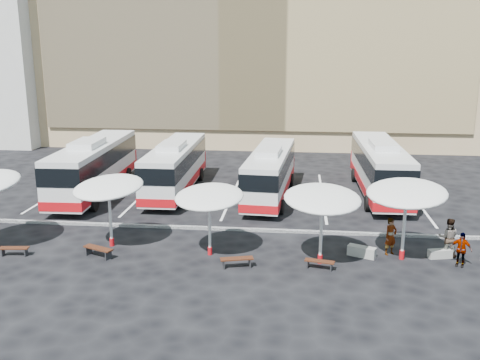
# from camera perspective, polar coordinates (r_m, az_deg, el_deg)

# --- Properties ---
(ground) EXTENTS (120.00, 120.00, 0.00)m
(ground) POSITION_cam_1_polar(r_m,az_deg,el_deg) (28.76, -2.64, -5.66)
(ground) COLOR black
(ground) RESTS_ON ground
(sandstone_building) EXTENTS (42.00, 18.25, 29.60)m
(sandstone_building) POSITION_cam_1_polar(r_m,az_deg,el_deg) (58.83, 2.15, 16.94)
(sandstone_building) COLOR tan
(sandstone_building) RESTS_ON ground
(curb_divider) EXTENTS (34.00, 0.25, 0.15)m
(curb_divider) POSITION_cam_1_polar(r_m,az_deg,el_deg) (29.20, -2.49, -5.19)
(curb_divider) COLOR black
(curb_divider) RESTS_ON ground
(bay_lines) EXTENTS (24.15, 12.00, 0.01)m
(bay_lines) POSITION_cam_1_polar(r_m,az_deg,el_deg) (36.31, -0.72, -1.40)
(bay_lines) COLOR white
(bay_lines) RESTS_ON ground
(bus_0) EXTENTS (3.13, 12.12, 3.82)m
(bus_0) POSITION_cam_1_polar(r_m,az_deg,el_deg) (37.12, -15.30, 1.53)
(bus_0) COLOR silver
(bus_0) RESTS_ON ground
(bus_1) EXTENTS (2.72, 11.22, 3.55)m
(bus_1) POSITION_cam_1_polar(r_m,az_deg,el_deg) (36.60, -6.91, 1.54)
(bus_1) COLOR silver
(bus_1) RESTS_ON ground
(bus_2) EXTENTS (3.09, 10.91, 3.42)m
(bus_2) POSITION_cam_1_polar(r_m,az_deg,el_deg) (35.04, 3.25, 0.94)
(bus_2) COLOR silver
(bus_2) RESTS_ON ground
(bus_3) EXTENTS (2.89, 11.83, 3.74)m
(bus_3) POSITION_cam_1_polar(r_m,az_deg,el_deg) (36.77, 14.67, 1.39)
(bus_3) COLOR silver
(bus_3) RESTS_ON ground
(sunshade_1) EXTENTS (4.53, 4.55, 3.57)m
(sunshade_1) POSITION_cam_1_polar(r_m,az_deg,el_deg) (26.78, -13.86, -0.77)
(sunshade_1) COLOR silver
(sunshade_1) RESTS_ON ground
(sunshade_2) EXTENTS (3.88, 3.91, 3.38)m
(sunshade_2) POSITION_cam_1_polar(r_m,az_deg,el_deg) (24.97, -3.31, -1.82)
(sunshade_2) COLOR silver
(sunshade_2) RESTS_ON ground
(sunshade_3) EXTENTS (4.03, 4.06, 3.62)m
(sunshade_3) POSITION_cam_1_polar(r_m,az_deg,el_deg) (24.18, 8.78, -2.01)
(sunshade_3) COLOR silver
(sunshade_3) RESTS_ON ground
(sunshade_4) EXTENTS (4.79, 4.82, 3.78)m
(sunshade_4) POSITION_cam_1_polar(r_m,az_deg,el_deg) (25.47, 17.35, -1.36)
(sunshade_4) COLOR silver
(sunshade_4) RESTS_ON ground
(wood_bench_0) EXTENTS (1.40, 0.52, 0.42)m
(wood_bench_0) POSITION_cam_1_polar(r_m,az_deg,el_deg) (27.79, -22.95, -6.83)
(wood_bench_0) COLOR black
(wood_bench_0) RESTS_ON ground
(wood_bench_1) EXTENTS (1.58, 0.99, 0.47)m
(wood_bench_1) POSITION_cam_1_polar(r_m,az_deg,el_deg) (26.33, -14.88, -7.20)
(wood_bench_1) COLOR black
(wood_bench_1) RESTS_ON ground
(wood_bench_2) EXTENTS (1.54, 0.76, 0.46)m
(wood_bench_2) POSITION_cam_1_polar(r_m,az_deg,el_deg) (24.32, -0.35, -8.55)
(wood_bench_2) COLOR black
(wood_bench_2) RESTS_ON ground
(wood_bench_3) EXTENTS (1.37, 0.62, 0.41)m
(wood_bench_3) POSITION_cam_1_polar(r_m,az_deg,el_deg) (24.43, 8.49, -8.70)
(wood_bench_3) COLOR black
(wood_bench_3) RESTS_ON ground
(conc_bench_0) EXTENTS (1.38, 0.92, 0.49)m
(conc_bench_0) POSITION_cam_1_polar(r_m,az_deg,el_deg) (26.22, 12.85, -7.45)
(conc_bench_0) COLOR gray
(conc_bench_0) RESTS_ON ground
(conc_bench_1) EXTENTS (1.16, 0.63, 0.41)m
(conc_bench_1) POSITION_cam_1_polar(r_m,az_deg,el_deg) (27.12, 20.55, -7.37)
(conc_bench_1) COLOR gray
(conc_bench_1) RESTS_ON ground
(passenger_0) EXTENTS (0.79, 0.72, 1.81)m
(passenger_0) POSITION_cam_1_polar(r_m,az_deg,el_deg) (26.59, 15.78, -5.81)
(passenger_0) COLOR black
(passenger_0) RESTS_ON ground
(passenger_1) EXTENTS (1.03, 0.87, 1.88)m
(passenger_1) POSITION_cam_1_polar(r_m,az_deg,el_deg) (27.20, 21.35, -5.74)
(passenger_1) COLOR black
(passenger_1) RESTS_ON ground
(passenger_2) EXTENTS (1.02, 0.74, 1.61)m
(passenger_2) POSITION_cam_1_polar(r_m,az_deg,el_deg) (26.28, 22.50, -6.85)
(passenger_2) COLOR black
(passenger_2) RESTS_ON ground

